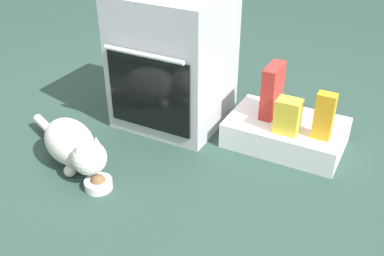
{
  "coord_description": "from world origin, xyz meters",
  "views": [
    {
      "loc": [
        1.07,
        -1.59,
        1.32
      ],
      "look_at": [
        0.25,
        -0.03,
        0.25
      ],
      "focal_mm": 41.79,
      "sensor_mm": 36.0,
      "label": 1
    }
  ],
  "objects_px": {
    "pantry_cabinet": "(286,133)",
    "cereal_box": "(272,91)",
    "juice_carton": "(324,116)",
    "snack_bag": "(288,116)",
    "oven": "(173,60)",
    "food_bowl": "(98,183)",
    "cat": "(73,145)"
  },
  "relations": [
    {
      "from": "food_bowl",
      "to": "snack_bag",
      "type": "relative_size",
      "value": 0.72
    },
    {
      "from": "cereal_box",
      "to": "cat",
      "type": "bearing_deg",
      "value": -136.44
    },
    {
      "from": "food_bowl",
      "to": "snack_bag",
      "type": "bearing_deg",
      "value": 44.8
    },
    {
      "from": "oven",
      "to": "cereal_box",
      "type": "xyz_separation_m",
      "value": [
        0.55,
        0.07,
        -0.09
      ]
    },
    {
      "from": "pantry_cabinet",
      "to": "cereal_box",
      "type": "xyz_separation_m",
      "value": [
        -0.11,
        0.03,
        0.21
      ]
    },
    {
      "from": "juice_carton",
      "to": "snack_bag",
      "type": "height_order",
      "value": "juice_carton"
    },
    {
      "from": "food_bowl",
      "to": "cat",
      "type": "relative_size",
      "value": 0.19
    },
    {
      "from": "oven",
      "to": "pantry_cabinet",
      "type": "xyz_separation_m",
      "value": [
        0.66,
        0.04,
        -0.3
      ]
    },
    {
      "from": "oven",
      "to": "food_bowl",
      "type": "xyz_separation_m",
      "value": [
        0.01,
        -0.73,
        -0.34
      ]
    },
    {
      "from": "pantry_cabinet",
      "to": "juice_carton",
      "type": "distance_m",
      "value": 0.28
    },
    {
      "from": "cat",
      "to": "juice_carton",
      "type": "bearing_deg",
      "value": 53.06
    },
    {
      "from": "pantry_cabinet",
      "to": "food_bowl",
      "type": "xyz_separation_m",
      "value": [
        -0.65,
        -0.77,
        -0.04
      ]
    },
    {
      "from": "juice_carton",
      "to": "cereal_box",
      "type": "height_order",
      "value": "cereal_box"
    },
    {
      "from": "pantry_cabinet",
      "to": "snack_bag",
      "type": "bearing_deg",
      "value": -75.97
    },
    {
      "from": "pantry_cabinet",
      "to": "juice_carton",
      "type": "bearing_deg",
      "value": -21.47
    },
    {
      "from": "juice_carton",
      "to": "cereal_box",
      "type": "bearing_deg",
      "value": 160.18
    },
    {
      "from": "food_bowl",
      "to": "juice_carton",
      "type": "height_order",
      "value": "juice_carton"
    },
    {
      "from": "oven",
      "to": "pantry_cabinet",
      "type": "relative_size",
      "value": 1.24
    },
    {
      "from": "pantry_cabinet",
      "to": "snack_bag",
      "type": "xyz_separation_m",
      "value": [
        0.03,
        -0.1,
        0.16
      ]
    },
    {
      "from": "cat",
      "to": "juice_carton",
      "type": "relative_size",
      "value": 2.79
    },
    {
      "from": "food_bowl",
      "to": "juice_carton",
      "type": "bearing_deg",
      "value": 39.67
    },
    {
      "from": "cereal_box",
      "to": "oven",
      "type": "bearing_deg",
      "value": -172.53
    },
    {
      "from": "food_bowl",
      "to": "juice_carton",
      "type": "relative_size",
      "value": 0.54
    },
    {
      "from": "pantry_cabinet",
      "to": "juice_carton",
      "type": "relative_size",
      "value": 2.5
    },
    {
      "from": "food_bowl",
      "to": "snack_bag",
      "type": "distance_m",
      "value": 0.97
    },
    {
      "from": "cat",
      "to": "snack_bag",
      "type": "height_order",
      "value": "snack_bag"
    },
    {
      "from": "oven",
      "to": "juice_carton",
      "type": "height_order",
      "value": "oven"
    },
    {
      "from": "oven",
      "to": "snack_bag",
      "type": "height_order",
      "value": "oven"
    },
    {
      "from": "cat",
      "to": "snack_bag",
      "type": "bearing_deg",
      "value": 56.27
    },
    {
      "from": "oven",
      "to": "juice_carton",
      "type": "relative_size",
      "value": 3.1
    },
    {
      "from": "food_bowl",
      "to": "cat",
      "type": "height_order",
      "value": "cat"
    },
    {
      "from": "oven",
      "to": "juice_carton",
      "type": "bearing_deg",
      "value": -2.37
    }
  ]
}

